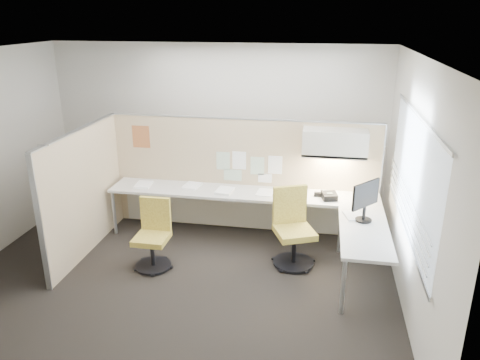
% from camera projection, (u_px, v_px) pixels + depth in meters
% --- Properties ---
extents(floor, '(5.50, 4.50, 0.01)m').
position_uv_depth(floor, '(180.00, 276.00, 6.11)').
color(floor, black).
rests_on(floor, ground).
extents(ceiling, '(5.50, 4.50, 0.01)m').
position_uv_depth(ceiling, '(169.00, 54.00, 5.16)').
color(ceiling, white).
rests_on(ceiling, wall_back).
extents(wall_back, '(5.50, 0.02, 2.80)m').
position_uv_depth(wall_back, '(217.00, 131.00, 7.72)').
color(wall_back, beige).
rests_on(wall_back, ground).
extents(wall_front, '(5.50, 0.02, 2.80)m').
position_uv_depth(wall_front, '(85.00, 269.00, 3.55)').
color(wall_front, beige).
rests_on(wall_front, ground).
extents(wall_right, '(0.02, 4.50, 2.80)m').
position_uv_depth(wall_right, '(414.00, 189.00, 5.18)').
color(wall_right, beige).
rests_on(wall_right, ground).
extents(window_pane, '(0.01, 2.80, 1.30)m').
position_uv_depth(window_pane, '(413.00, 176.00, 5.13)').
color(window_pane, '#ACBDC8').
rests_on(window_pane, wall_right).
extents(partition_back, '(4.10, 0.06, 1.75)m').
position_uv_depth(partition_back, '(243.00, 175.00, 7.20)').
color(partition_back, '#C9B48B').
rests_on(partition_back, floor).
extents(partition_left, '(0.06, 2.20, 1.75)m').
position_uv_depth(partition_left, '(85.00, 192.00, 6.52)').
color(partition_left, '#C9B48B').
rests_on(partition_left, floor).
extents(desk, '(4.00, 2.07, 0.73)m').
position_uv_depth(desk, '(263.00, 205.00, 6.79)').
color(desk, beige).
rests_on(desk, floor).
extents(overhead_bin, '(0.90, 0.36, 0.38)m').
position_uv_depth(overhead_bin, '(335.00, 143.00, 6.57)').
color(overhead_bin, beige).
rests_on(overhead_bin, partition_back).
extents(task_light_strip, '(0.60, 0.06, 0.02)m').
position_uv_depth(task_light_strip, '(334.00, 157.00, 6.64)').
color(task_light_strip, '#FFEABF').
rests_on(task_light_strip, overhead_bin).
extents(pinned_papers, '(1.01, 0.00, 0.47)m').
position_uv_depth(pinned_papers, '(248.00, 166.00, 7.10)').
color(pinned_papers, '#8CBF8C').
rests_on(pinned_papers, partition_back).
extents(poster, '(0.28, 0.00, 0.35)m').
position_uv_depth(poster, '(141.00, 137.00, 7.25)').
color(poster, orange).
rests_on(poster, partition_back).
extents(chair_left, '(0.49, 0.49, 0.92)m').
position_uv_depth(chair_left, '(153.00, 236.00, 6.22)').
color(chair_left, black).
rests_on(chair_left, floor).
extents(chair_right, '(0.64, 0.65, 1.04)m').
position_uv_depth(chair_right, '(293.00, 230.00, 6.28)').
color(chair_right, black).
rests_on(chair_right, floor).
extents(monitor, '(0.35, 0.40, 0.53)m').
position_uv_depth(monitor, '(365.00, 199.00, 5.86)').
color(monitor, black).
rests_on(monitor, desk).
extents(phone, '(0.25, 0.24, 0.12)m').
position_uv_depth(phone, '(329.00, 196.00, 6.63)').
color(phone, black).
rests_on(phone, desk).
extents(stapler, '(0.14, 0.09, 0.05)m').
position_uv_depth(stapler, '(299.00, 192.00, 6.84)').
color(stapler, black).
rests_on(stapler, desk).
extents(tape_dispenser, '(0.10, 0.06, 0.06)m').
position_uv_depth(tape_dispenser, '(318.00, 194.00, 6.75)').
color(tape_dispenser, black).
rests_on(tape_dispenser, desk).
extents(coat_hook, '(0.18, 0.48, 1.43)m').
position_uv_depth(coat_hook, '(41.00, 174.00, 5.61)').
color(coat_hook, silver).
rests_on(coat_hook, partition_left).
extents(paper_stack_0, '(0.25, 0.32, 0.03)m').
position_uv_depth(paper_stack_0, '(144.00, 185.00, 7.18)').
color(paper_stack_0, white).
rests_on(paper_stack_0, desk).
extents(paper_stack_1, '(0.27, 0.33, 0.02)m').
position_uv_depth(paper_stack_1, '(192.00, 186.00, 7.14)').
color(paper_stack_1, white).
rests_on(paper_stack_1, desk).
extents(paper_stack_2, '(0.26, 0.32, 0.04)m').
position_uv_depth(paper_stack_2, '(225.00, 191.00, 6.90)').
color(paper_stack_2, white).
rests_on(paper_stack_2, desk).
extents(paper_stack_3, '(0.25, 0.32, 0.01)m').
position_uv_depth(paper_stack_3, '(265.00, 193.00, 6.89)').
color(paper_stack_3, white).
rests_on(paper_stack_3, desk).
extents(paper_stack_4, '(0.27, 0.33, 0.03)m').
position_uv_depth(paper_stack_4, '(293.00, 195.00, 6.77)').
color(paper_stack_4, white).
rests_on(paper_stack_4, desk).
extents(paper_stack_5, '(0.30, 0.35, 0.02)m').
position_uv_depth(paper_stack_5, '(354.00, 216.00, 6.09)').
color(paper_stack_5, white).
rests_on(paper_stack_5, desk).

